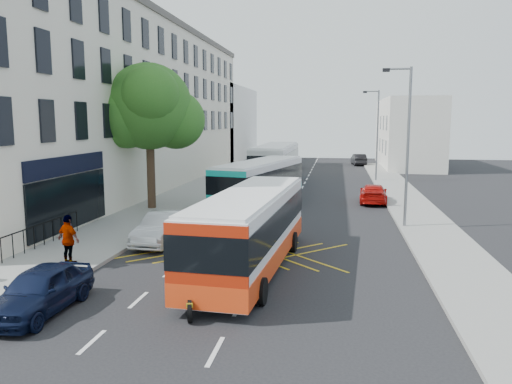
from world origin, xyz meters
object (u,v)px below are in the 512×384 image
at_px(street_tree, 149,107).
at_px(lamp_near, 406,139).
at_px(distant_car_dark, 359,159).
at_px(parked_car_silver, 163,228).
at_px(bus_far, 276,163).
at_px(parked_car_blue, 40,290).
at_px(bus_mid, 260,183).
at_px(distant_car_grey, 290,162).
at_px(pedestrian_far, 69,240).
at_px(lamp_far, 376,130).
at_px(red_hatchback, 373,194).
at_px(motorbike, 190,283).
at_px(bus_near, 250,229).

height_order(street_tree, lamp_near, street_tree).
bearing_deg(distant_car_dark, parked_car_silver, 69.70).
height_order(lamp_near, bus_far, lamp_near).
distance_m(street_tree, parked_car_blue, 17.55).
xyz_separation_m(bus_mid, parked_car_blue, (-3.54, -18.79, -0.87)).
bearing_deg(parked_car_silver, bus_mid, 77.43).
xyz_separation_m(street_tree, bus_mid, (6.45, 2.42, -4.74)).
distance_m(distant_car_grey, pedestrian_far, 40.61).
height_order(street_tree, bus_far, street_tree).
distance_m(lamp_far, pedestrian_far, 32.29).
bearing_deg(red_hatchback, bus_mid, 23.00).
xyz_separation_m(distant_car_grey, pedestrian_far, (-4.53, -40.36, 0.37)).
height_order(lamp_far, bus_far, lamp_far).
xyz_separation_m(lamp_far, pedestrian_far, (-13.26, -29.23, -3.52)).
xyz_separation_m(motorbike, pedestrian_far, (-5.76, 3.46, 0.21)).
height_order(bus_far, distant_car_dark, bus_far).
bearing_deg(pedestrian_far, lamp_near, -122.50).
bearing_deg(lamp_near, red_hatchback, 96.74).
xyz_separation_m(parked_car_silver, pedestrian_far, (-2.16, -4.26, 0.39)).
bearing_deg(parked_car_blue, lamp_far, 71.47).
height_order(bus_near, distant_car_dark, bus_near).
bearing_deg(red_hatchback, distant_car_grey, -67.79).
distance_m(street_tree, lamp_near, 15.10).
bearing_deg(distant_car_dark, lamp_near, 84.80).
distance_m(parked_car_blue, red_hatchback, 23.97).
height_order(bus_mid, distant_car_dark, bus_mid).
xyz_separation_m(lamp_near, red_hatchback, (-0.94, 7.96, -3.98)).
height_order(lamp_far, distant_car_dark, lamp_far).
bearing_deg(motorbike, bus_mid, 77.70).
bearing_deg(distant_car_dark, lamp_far, 86.26).
distance_m(street_tree, motorbike, 18.06).
xyz_separation_m(bus_mid, red_hatchback, (7.32, 2.57, -0.92)).
relative_size(lamp_far, bus_near, 0.76).
bearing_deg(bus_mid, parked_car_blue, -88.11).
relative_size(red_hatchback, pedestrian_far, 2.31).
relative_size(lamp_far, pedestrian_far, 4.22).
bearing_deg(bus_far, bus_mid, -86.83).
height_order(bus_far, motorbike, bus_far).
xyz_separation_m(street_tree, motorbike, (7.21, -15.66, -5.40)).
xyz_separation_m(parked_car_blue, parked_car_silver, (0.70, 8.45, 0.03)).
relative_size(parked_car_silver, distant_car_dark, 1.02).
relative_size(lamp_near, lamp_far, 1.00).
bearing_deg(lamp_near, bus_mid, 146.90).
xyz_separation_m(motorbike, red_hatchback, (6.56, 20.65, -0.25)).
height_order(bus_near, bus_mid, bus_mid).
relative_size(parked_car_blue, parked_car_silver, 0.93).
bearing_deg(lamp_near, motorbike, -120.58).
xyz_separation_m(bus_mid, bus_far, (-0.46, 11.86, 0.24)).
xyz_separation_m(bus_mid, pedestrian_far, (-5.00, -14.61, -0.46)).
height_order(red_hatchback, pedestrian_far, pedestrian_far).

